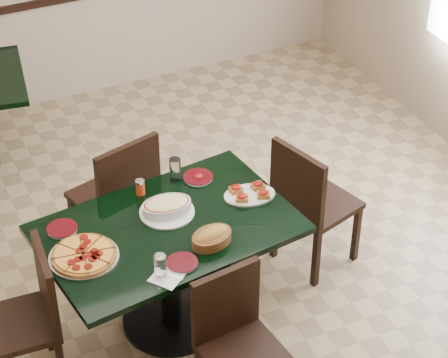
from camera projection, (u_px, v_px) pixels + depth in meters
name	position (u px, v px, depth m)	size (l,w,h in m)	color
floor	(200.00, 297.00, 5.53)	(5.50, 5.50, 0.00)	#917B54
main_table	(169.00, 251.00, 5.02)	(1.52, 1.07, 0.75)	black
chair_far	(120.00, 194.00, 5.50)	(0.55, 0.55, 0.97)	black
chair_near	(236.00, 336.00, 4.60)	(0.45, 0.45, 0.86)	black
chair_right	(309.00, 200.00, 5.48)	(0.54, 0.54, 0.94)	black
chair_left	(31.00, 312.00, 4.73)	(0.44, 0.44, 0.88)	black
pepperoni_pizza	(84.00, 255.00, 4.69)	(0.38, 0.38, 0.04)	silver
lasagna_casserole	(167.00, 207.00, 4.98)	(0.32, 0.32, 0.09)	silver
bread_basket	(212.00, 237.00, 4.77)	(0.28, 0.22, 0.10)	brown
bruschetta_platter	(250.00, 193.00, 5.12)	(0.35, 0.27, 0.05)	silver
side_plate_near	(182.00, 263.00, 4.65)	(0.17, 0.17, 0.02)	silver
side_plate_far_r	(198.00, 177.00, 5.28)	(0.18, 0.18, 0.03)	silver
side_plate_far_l	(62.00, 229.00, 4.88)	(0.17, 0.17, 0.02)	silver
napkin_setting	(167.00, 277.00, 4.57)	(0.21, 0.21, 0.01)	white
water_glass_a	(175.00, 169.00, 5.23)	(0.07, 0.07, 0.15)	silver
water_glass_b	(160.00, 267.00, 4.53)	(0.07, 0.07, 0.14)	silver
pepper_shaker	(140.00, 187.00, 5.13)	(0.06, 0.06, 0.10)	red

